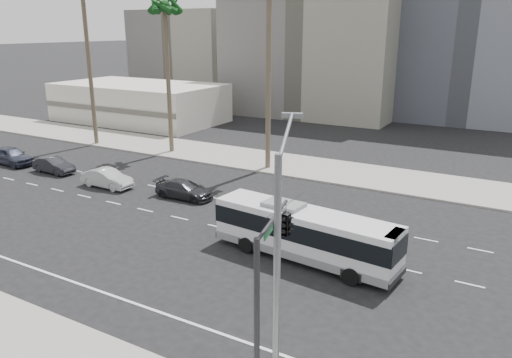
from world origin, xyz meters
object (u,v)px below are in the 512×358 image
Objects in this scene: city_bus at (304,232)px; car_b at (107,178)px; car_c at (54,165)px; palm_mid at (165,9)px; car_d at (12,156)px; streetlight_corner at (279,260)px; car_a at (184,189)px; traffic_signal at (283,232)px.

city_bus reaches higher than car_b.
car_c is 17.54m from palm_mid.
palm_mid is at bearing -38.64° from car_d.
car_b is (-18.82, 4.00, -0.85)m from city_bus.
city_bus reaches higher than car_d.
streetlight_corner is at bearing -45.49° from palm_mid.
city_bus is at bearing -35.65° from palm_mid.
car_c is at bearing 88.95° from car_a.
car_a is 13.97m from car_c.
car_d is 0.74× the size of traffic_signal.
city_bus is at bearing 96.25° from traffic_signal.
car_d is at bearing -132.02° from palm_mid.
car_a is 0.30× the size of palm_mid.
palm_mid is (-21.68, 15.55, 12.18)m from city_bus.
traffic_signal is at bearing -44.47° from palm_mid.
palm_mid is (-2.86, 11.55, 13.03)m from car_b.
car_c reaches higher than car_a.
traffic_signal reaches higher than city_bus.
car_b is 17.65m from palm_mid.
palm_mid reaches higher than traffic_signal.
streetlight_corner is (22.43, -14.18, 4.47)m from car_b.
streetlight_corner is at bearing -136.36° from car_a.
car_a is at bearing -87.18° from car_c.
palm_mid is at bearing 114.20° from streetlight_corner.
traffic_signal reaches higher than car_b.
streetlight_corner is (35.16, -14.78, 4.37)m from car_d.
car_b is 0.29× the size of palm_mid.
traffic_signal is 0.43× the size of palm_mid.
car_b is at bearing -76.09° from palm_mid.
city_bus is 26.34m from car_c.
car_d is at bearing 86.71° from car_b.
city_bus is at bearing -102.59° from car_b.
car_d reaches higher than car_c.
traffic_signal reaches higher than car_a.
car_b is (-6.88, -0.94, 0.06)m from car_a.
traffic_signal is at bearing -107.63° from car_d.
car_d is 38.39m from streetlight_corner.
city_bus is 19.26m from car_b.
traffic_signal is at bearing -120.75° from car_b.
city_bus is 1.15× the size of streetlight_corner.
car_c is at bearing 142.44° from traffic_signal.
car_d is (-12.73, 0.60, 0.10)m from car_b.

